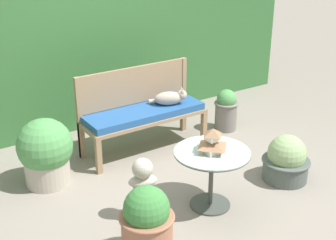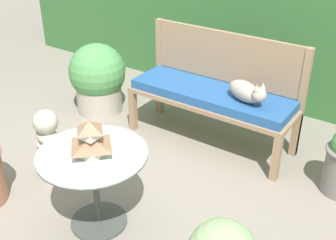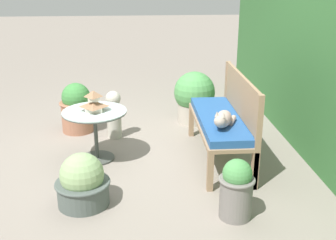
% 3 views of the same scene
% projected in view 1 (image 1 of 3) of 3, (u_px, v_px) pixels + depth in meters
% --- Properties ---
extents(ground, '(30.00, 30.00, 0.00)m').
position_uv_depth(ground, '(177.00, 186.00, 4.92)').
color(ground, gray).
extents(foliage_hedge_back, '(6.40, 0.98, 1.96)m').
position_uv_depth(foliage_hedge_back, '(78.00, 47.00, 6.36)').
color(foliage_hedge_back, '#336633').
rests_on(foliage_hedge_back, ground).
extents(garden_bench, '(1.50, 0.50, 0.52)m').
position_uv_depth(garden_bench, '(145.00, 116.00, 5.53)').
color(garden_bench, '#937556').
rests_on(garden_bench, ground).
extents(bench_backrest, '(1.50, 0.06, 0.98)m').
position_uv_depth(bench_backrest, '(134.00, 90.00, 5.61)').
color(bench_backrest, '#937556').
rests_on(bench_backrest, ground).
extents(cat, '(0.41, 0.33, 0.22)m').
position_uv_depth(cat, '(170.00, 98.00, 5.61)').
color(cat, '#A89989').
rests_on(cat, garden_bench).
extents(patio_table, '(0.72, 0.72, 0.59)m').
position_uv_depth(patio_table, '(212.00, 163.00, 4.40)').
color(patio_table, '#424742').
rests_on(patio_table, ground).
extents(pagoda_birdhouse, '(0.25, 0.25, 0.24)m').
position_uv_depth(pagoda_birdhouse, '(213.00, 142.00, 4.31)').
color(pagoda_birdhouse, silver).
rests_on(pagoda_birdhouse, patio_table).
extents(garden_bust, '(0.30, 0.22, 0.62)m').
position_uv_depth(garden_bust, '(143.00, 188.00, 4.26)').
color(garden_bust, '#B7B2A3').
rests_on(garden_bust, ground).
extents(potted_plant_hedge_corner, '(0.32, 0.32, 0.56)m').
position_uv_depth(potted_plant_hedge_corner, '(226.00, 110.00, 6.15)').
color(potted_plant_hedge_corner, slate).
rests_on(potted_plant_hedge_corner, ground).
extents(potted_plant_bench_left, '(0.45, 0.45, 0.67)m').
position_uv_depth(potted_plant_bench_left, '(147.00, 225.00, 3.74)').
color(potted_plant_bench_left, '#9E664C').
rests_on(potted_plant_bench_left, ground).
extents(potted_plant_patio_mid, '(0.58, 0.58, 0.73)m').
position_uv_depth(potted_plant_patio_mid, '(46.00, 152.00, 4.83)').
color(potted_plant_patio_mid, '#ADA393').
rests_on(potted_plant_patio_mid, ground).
extents(potted_plant_table_near, '(0.51, 0.51, 0.51)m').
position_uv_depth(potted_plant_table_near, '(286.00, 161.00, 4.96)').
color(potted_plant_table_near, '#4C5651').
rests_on(potted_plant_table_near, ground).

